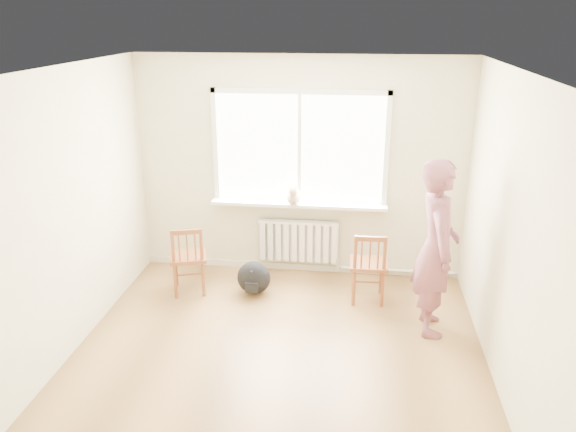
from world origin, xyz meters
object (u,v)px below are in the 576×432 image
(chair_left, at_px, (188,260))
(chair_right, at_px, (369,267))
(backpack, at_px, (254,278))
(person, at_px, (436,248))
(cat, at_px, (294,196))

(chair_left, bearing_deg, chair_right, 164.98)
(chair_left, relative_size, chair_right, 1.00)
(chair_right, xyz_separation_m, backpack, (-1.33, 0.03, -0.23))
(chair_left, relative_size, backpack, 2.13)
(chair_right, xyz_separation_m, person, (0.64, -0.51, 0.49))
(person, distance_m, cat, 1.90)
(chair_right, relative_size, person, 0.46)
(chair_left, distance_m, chair_right, 2.09)
(chair_left, xyz_separation_m, person, (2.73, -0.45, 0.49))
(cat, relative_size, backpack, 1.04)
(person, bearing_deg, chair_left, 78.06)
(person, bearing_deg, backpack, 72.18)
(chair_left, distance_m, backpack, 0.79)
(chair_right, relative_size, backpack, 2.14)
(chair_left, relative_size, person, 0.46)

